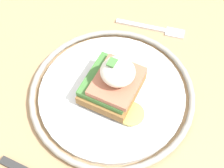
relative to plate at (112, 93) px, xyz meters
The scene contains 4 objects.
dining_table 0.12m from the plate, 26.59° to the left, with size 1.16×0.78×0.78m.
plate is the anchor object (origin of this frame).
sandwich 0.04m from the plate, 105.56° to the left, with size 0.10×0.11×0.08m.
fork 0.17m from the plate, behind, with size 0.04×0.14×0.00m.
Camera 1 is at (0.23, 0.11, 1.24)m, focal length 50.00 mm.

